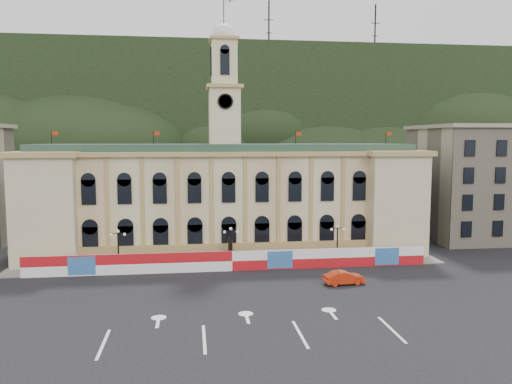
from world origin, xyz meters
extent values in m
plane|color=black|center=(0.00, 0.00, 0.00)|extent=(260.00, 260.00, 0.00)
cube|color=black|center=(0.00, 130.00, 22.00)|extent=(230.00, 70.00, 44.00)
cube|color=#595651|center=(35.00, 110.00, 30.00)|extent=(22.00, 8.00, 14.00)
cube|color=#595651|center=(-48.00, 108.00, 26.00)|extent=(16.00, 7.00, 10.00)
cylinder|color=black|center=(20.00, 115.00, 50.00)|extent=(0.50, 0.50, 20.00)
cylinder|color=black|center=(55.00, 115.00, 50.00)|extent=(0.50, 0.50, 20.00)
cube|color=beige|center=(0.00, 28.00, 7.00)|extent=(55.00, 15.00, 14.00)
cube|color=tan|center=(0.00, 20.20, 1.20)|extent=(56.00, 0.80, 2.40)
cube|color=tan|center=(0.00, 28.00, 14.30)|extent=(56.20, 16.20, 0.60)
cube|color=#294436|center=(0.00, 28.00, 15.00)|extent=(53.00, 13.00, 1.20)
cube|color=beige|center=(-23.50, 27.00, 7.00)|extent=(8.00, 17.00, 14.00)
cube|color=beige|center=(23.50, 27.00, 7.00)|extent=(8.00, 17.00, 14.00)
cube|color=beige|center=(0.00, 28.00, 19.60)|extent=(4.40, 4.40, 8.00)
cube|color=tan|center=(0.00, 28.00, 23.80)|extent=(5.20, 5.20, 0.50)
cube|color=beige|center=(0.00, 28.00, 27.10)|extent=(3.60, 3.60, 6.50)
cube|color=tan|center=(0.00, 28.00, 30.50)|extent=(4.20, 4.20, 0.40)
cylinder|color=black|center=(0.00, 25.70, 21.60)|extent=(2.20, 0.20, 2.20)
ellipsoid|color=white|center=(0.00, 28.00, 31.40)|extent=(3.20, 3.20, 2.72)
cylinder|color=black|center=(0.00, 28.00, 34.60)|extent=(0.12, 0.12, 5.00)
cube|color=#B4A78B|center=(43.00, 31.00, 9.00)|extent=(20.00, 16.00, 18.00)
cube|color=gray|center=(43.00, 31.00, 18.30)|extent=(21.00, 17.00, 0.60)
cube|color=red|center=(0.00, 15.00, 1.25)|extent=(50.00, 0.25, 2.50)
cube|color=#3367AA|center=(-18.00, 14.86, 1.25)|extent=(3.20, 0.05, 2.20)
cube|color=#3367AA|center=(6.00, 14.86, 1.25)|extent=(3.20, 0.05, 2.20)
cube|color=#3367AA|center=(20.00, 14.86, 1.25)|extent=(3.20, 0.05, 2.20)
cube|color=slate|center=(0.00, 17.75, 0.08)|extent=(56.00, 5.50, 0.16)
cube|color=#595651|center=(0.00, 18.00, 0.90)|extent=(1.40, 1.40, 1.80)
cylinder|color=black|center=(0.00, 18.00, 2.60)|extent=(0.60, 0.60, 1.60)
sphere|color=black|center=(0.00, 18.00, 3.50)|extent=(0.44, 0.44, 0.44)
cylinder|color=black|center=(-14.00, 17.00, 0.15)|extent=(0.44, 0.44, 0.30)
cylinder|color=black|center=(-14.00, 17.00, 2.40)|extent=(0.18, 0.18, 4.80)
cube|color=black|center=(-14.00, 17.00, 4.70)|extent=(1.60, 0.08, 0.08)
sphere|color=silver|center=(-14.80, 17.00, 4.55)|extent=(0.36, 0.36, 0.36)
sphere|color=silver|center=(-13.20, 17.00, 4.55)|extent=(0.36, 0.36, 0.36)
sphere|color=silver|center=(-14.00, 17.00, 4.95)|extent=(0.40, 0.40, 0.40)
cylinder|color=black|center=(0.00, 17.00, 0.15)|extent=(0.44, 0.44, 0.30)
cylinder|color=black|center=(0.00, 17.00, 2.40)|extent=(0.18, 0.18, 4.80)
cube|color=black|center=(0.00, 17.00, 4.70)|extent=(1.60, 0.08, 0.08)
sphere|color=silver|center=(-0.80, 17.00, 4.55)|extent=(0.36, 0.36, 0.36)
sphere|color=silver|center=(0.80, 17.00, 4.55)|extent=(0.36, 0.36, 0.36)
sphere|color=silver|center=(0.00, 17.00, 4.95)|extent=(0.40, 0.40, 0.40)
cylinder|color=black|center=(14.00, 17.00, 0.15)|extent=(0.44, 0.44, 0.30)
cylinder|color=black|center=(14.00, 17.00, 2.40)|extent=(0.18, 0.18, 4.80)
cube|color=black|center=(14.00, 17.00, 4.70)|extent=(1.60, 0.08, 0.08)
sphere|color=silver|center=(13.20, 17.00, 4.55)|extent=(0.36, 0.36, 0.36)
sphere|color=silver|center=(14.80, 17.00, 4.55)|extent=(0.36, 0.36, 0.36)
sphere|color=silver|center=(14.00, 17.00, 4.95)|extent=(0.40, 0.40, 0.40)
imported|color=red|center=(12.03, 7.61, 0.75)|extent=(2.50, 4.89, 1.51)
camera|label=1|loc=(-4.82, -45.44, 16.17)|focal=35.00mm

